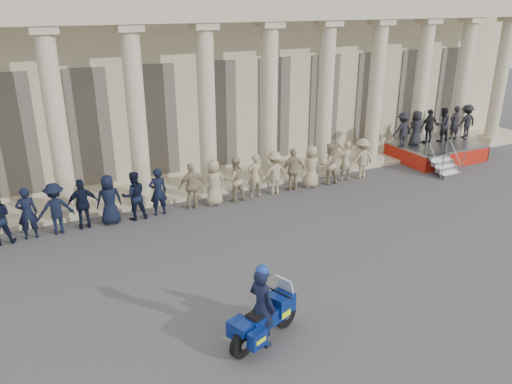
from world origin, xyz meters
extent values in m
plane|color=#3D3D40|center=(0.00, 0.00, 0.00)|extent=(90.00, 90.00, 0.00)
cube|color=tan|center=(0.00, 15.00, 4.50)|extent=(40.00, 10.00, 9.00)
cube|color=tan|center=(0.00, 8.80, 0.07)|extent=(40.00, 2.60, 0.15)
cube|color=tan|center=(0.00, 8.00, 6.79)|extent=(35.80, 1.00, 1.00)
cube|color=tan|center=(-3.90, 8.00, 0.30)|extent=(0.90, 0.90, 0.30)
cylinder|color=tan|center=(-3.90, 8.00, 3.25)|extent=(0.64, 0.64, 5.60)
cube|color=tan|center=(-3.90, 8.00, 6.17)|extent=(0.85, 0.85, 0.24)
cube|color=tan|center=(-1.30, 8.00, 0.30)|extent=(0.90, 0.90, 0.30)
cylinder|color=tan|center=(-1.30, 8.00, 3.25)|extent=(0.64, 0.64, 5.60)
cube|color=tan|center=(-1.30, 8.00, 6.17)|extent=(0.85, 0.85, 0.24)
cube|color=tan|center=(1.30, 8.00, 0.30)|extent=(0.90, 0.90, 0.30)
cylinder|color=tan|center=(1.30, 8.00, 3.25)|extent=(0.64, 0.64, 5.60)
cube|color=tan|center=(1.30, 8.00, 6.17)|extent=(0.85, 0.85, 0.24)
cube|color=tan|center=(3.90, 8.00, 0.30)|extent=(0.90, 0.90, 0.30)
cylinder|color=tan|center=(3.90, 8.00, 3.25)|extent=(0.64, 0.64, 5.60)
cube|color=tan|center=(3.90, 8.00, 6.17)|extent=(0.85, 0.85, 0.24)
cube|color=tan|center=(6.50, 8.00, 0.30)|extent=(0.90, 0.90, 0.30)
cylinder|color=tan|center=(6.50, 8.00, 3.25)|extent=(0.64, 0.64, 5.60)
cube|color=tan|center=(6.50, 8.00, 6.17)|extent=(0.85, 0.85, 0.24)
cube|color=tan|center=(9.10, 8.00, 0.30)|extent=(0.90, 0.90, 0.30)
cylinder|color=tan|center=(9.10, 8.00, 3.25)|extent=(0.64, 0.64, 5.60)
cube|color=tan|center=(9.10, 8.00, 6.17)|extent=(0.85, 0.85, 0.24)
cube|color=tan|center=(11.70, 8.00, 0.30)|extent=(0.90, 0.90, 0.30)
cylinder|color=tan|center=(11.70, 8.00, 3.25)|extent=(0.64, 0.64, 5.60)
cube|color=tan|center=(11.70, 8.00, 6.17)|extent=(0.85, 0.85, 0.24)
cube|color=tan|center=(14.30, 8.00, 0.30)|extent=(0.90, 0.90, 0.30)
cylinder|color=tan|center=(14.30, 8.00, 3.25)|extent=(0.64, 0.64, 5.60)
cube|color=tan|center=(14.30, 8.00, 6.17)|extent=(0.85, 0.85, 0.24)
cube|color=tan|center=(16.90, 8.00, 0.30)|extent=(0.90, 0.90, 0.30)
cylinder|color=tan|center=(16.90, 8.00, 3.25)|extent=(0.64, 0.64, 5.60)
cube|color=tan|center=(16.90, 8.00, 6.17)|extent=(0.85, 0.85, 0.24)
cube|color=black|center=(-5.20, 10.02, 2.55)|extent=(1.30, 0.12, 4.20)
cube|color=black|center=(-2.60, 10.02, 2.55)|extent=(1.30, 0.12, 4.20)
cube|color=black|center=(0.00, 10.02, 2.55)|extent=(1.30, 0.12, 4.20)
cube|color=black|center=(2.60, 10.02, 2.55)|extent=(1.30, 0.12, 4.20)
cube|color=black|center=(5.20, 10.02, 2.55)|extent=(1.30, 0.12, 4.20)
cube|color=black|center=(7.80, 10.02, 2.55)|extent=(1.30, 0.12, 4.20)
cube|color=black|center=(10.40, 10.02, 2.55)|extent=(1.30, 0.12, 4.20)
cube|color=black|center=(13.00, 10.02, 2.55)|extent=(1.30, 0.12, 4.20)
cube|color=black|center=(15.60, 10.02, 2.55)|extent=(1.30, 0.12, 4.20)
imported|color=black|center=(-5.22, 6.75, 0.85)|extent=(0.62, 0.41, 1.69)
imported|color=black|center=(-4.39, 6.75, 0.85)|extent=(1.09, 0.63, 1.69)
imported|color=black|center=(-3.56, 6.75, 0.85)|extent=(0.99, 0.41, 1.69)
imported|color=black|center=(-2.73, 6.75, 0.85)|extent=(0.83, 0.54, 1.69)
imported|color=black|center=(-1.90, 6.75, 0.85)|extent=(0.82, 0.64, 1.69)
imported|color=black|center=(-1.07, 6.75, 0.85)|extent=(0.62, 0.41, 1.69)
imported|color=gray|center=(0.17, 6.75, 0.85)|extent=(0.99, 0.41, 1.69)
imported|color=gray|center=(1.00, 6.75, 0.85)|extent=(0.83, 0.54, 1.69)
imported|color=gray|center=(1.83, 6.75, 0.85)|extent=(0.82, 0.64, 1.69)
imported|color=gray|center=(2.66, 6.75, 0.85)|extent=(0.62, 0.41, 1.69)
imported|color=gray|center=(3.49, 6.75, 0.85)|extent=(1.09, 0.63, 1.69)
imported|color=gray|center=(4.32, 6.75, 0.85)|extent=(0.99, 0.41, 1.69)
imported|color=gray|center=(5.15, 6.75, 0.85)|extent=(0.83, 0.54, 1.69)
imported|color=gray|center=(5.98, 6.75, 0.85)|extent=(0.82, 0.64, 1.69)
imported|color=gray|center=(6.81, 6.75, 0.85)|extent=(0.62, 0.41, 1.69)
imported|color=gray|center=(7.64, 6.75, 0.85)|extent=(1.09, 0.63, 1.69)
cube|color=gray|center=(12.41, 7.31, 0.73)|extent=(3.86, 2.76, 0.10)
cube|color=#99180C|center=(12.41, 5.96, 0.34)|extent=(3.86, 0.04, 0.68)
cube|color=#99180C|center=(10.50, 7.31, 0.34)|extent=(0.04, 2.76, 0.68)
cube|color=#99180C|center=(14.32, 7.31, 0.34)|extent=(0.04, 2.76, 0.68)
cube|color=gray|center=(11.08, 5.04, 0.10)|extent=(1.10, 0.28, 0.20)
cube|color=gray|center=(11.08, 5.32, 0.29)|extent=(1.10, 0.28, 0.20)
cube|color=gray|center=(11.08, 5.60, 0.49)|extent=(1.10, 0.28, 0.20)
cube|color=gray|center=(11.08, 5.88, 0.68)|extent=(1.10, 0.28, 0.20)
cylinder|color=gray|center=(12.41, 8.64, 1.28)|extent=(3.86, 0.04, 0.04)
imported|color=black|center=(10.41, 7.51, 1.58)|extent=(1.03, 0.59, 1.59)
imported|color=black|center=(11.21, 7.51, 1.58)|extent=(0.78, 0.50, 1.59)
imported|color=black|center=(12.01, 7.51, 1.58)|extent=(0.93, 0.39, 1.59)
imported|color=black|center=(12.81, 7.51, 1.58)|extent=(0.77, 0.60, 1.59)
imported|color=black|center=(13.61, 7.51, 1.58)|extent=(0.58, 0.38, 1.59)
imported|color=black|center=(14.41, 7.51, 1.58)|extent=(1.03, 0.59, 1.59)
cylinder|color=black|center=(-0.31, -0.78, 0.31)|extent=(0.63, 0.35, 0.62)
cylinder|color=black|center=(-1.63, -1.29, 0.31)|extent=(0.63, 0.35, 0.62)
cube|color=navy|center=(-0.93, -1.02, 0.59)|extent=(1.16, 0.76, 0.36)
cube|color=navy|center=(-0.49, -0.85, 0.74)|extent=(0.66, 0.65, 0.43)
cube|color=silver|center=(-0.49, -0.85, 0.52)|extent=(0.30, 0.34, 0.11)
cube|color=#B2BFCC|center=(-0.34, -0.79, 1.06)|extent=(0.34, 0.48, 0.51)
cube|color=black|center=(-1.11, -1.09, 0.78)|extent=(0.69, 0.52, 0.09)
cube|color=navy|center=(-1.59, -1.28, 0.66)|extent=(0.42, 0.42, 0.21)
cube|color=navy|center=(-1.39, -1.52, 0.52)|extent=(0.47, 0.35, 0.38)
cube|color=#C8EE0C|center=(-1.39, -1.52, 0.52)|extent=(0.35, 0.31, 0.09)
cube|color=navy|center=(-1.61, -0.96, 0.52)|extent=(0.47, 0.35, 0.38)
cube|color=#C8EE0C|center=(-1.61, -0.96, 0.52)|extent=(0.35, 0.31, 0.09)
cylinder|color=silver|center=(-1.45, -0.98, 0.28)|extent=(0.56, 0.29, 0.09)
cylinder|color=black|center=(-0.49, -0.85, 0.96)|extent=(0.27, 0.63, 0.03)
imported|color=black|center=(-1.06, -1.07, 0.92)|extent=(0.65, 0.78, 1.84)
sphere|color=navy|center=(-1.06, -1.07, 1.79)|extent=(0.28, 0.28, 0.28)
camera|label=1|loc=(-5.19, -9.07, 7.00)|focal=35.00mm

